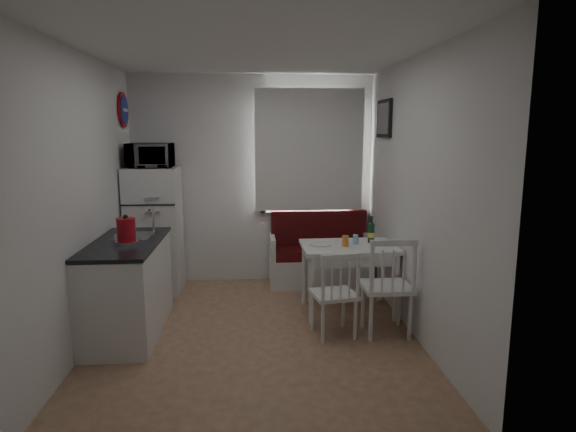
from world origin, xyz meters
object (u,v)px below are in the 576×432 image
at_px(bench, 320,260).
at_px(chair_left, 336,286).
at_px(fridge, 155,230).
at_px(microwave, 150,155).
at_px(kitchen_counter, 128,287).
at_px(dining_table, 349,253).
at_px(kettle, 126,230).
at_px(chair_right, 390,277).
at_px(wine_bottle, 371,229).

distance_m(bench, chair_left, 1.66).
distance_m(fridge, microwave, 0.89).
bearing_deg(chair_left, kitchen_counter, 161.19).
height_order(dining_table, kettle, kettle).
bearing_deg(bench, microwave, -175.46).
bearing_deg(fridge, chair_right, -32.52).
bearing_deg(wine_bottle, microwave, 163.38).
distance_m(fridge, wine_bottle, 2.55).
relative_size(kitchen_counter, kettle, 4.96).
bearing_deg(bench, dining_table, -80.60).
bearing_deg(wine_bottle, kitchen_counter, -169.16).
xyz_separation_m(fridge, kettle, (0.03, -1.38, 0.29)).
bearing_deg(bench, kettle, -143.01).
bearing_deg(fridge, dining_table, -21.95).
bearing_deg(chair_right, fridge, 148.04).
distance_m(microwave, wine_bottle, 2.65).
relative_size(fridge, kettle, 5.63).
height_order(chair_left, microwave, microwave).
height_order(bench, chair_left, bench).
bearing_deg(dining_table, chair_left, -111.96).
relative_size(fridge, microwave, 2.95).
height_order(kitchen_counter, bench, kitchen_counter).
bearing_deg(kitchen_counter, chair_right, -7.00).
xyz_separation_m(kitchen_counter, chair_left, (1.94, -0.29, 0.06)).
relative_size(dining_table, wine_bottle, 3.45).
bearing_deg(kettle, chair_left, -4.53).
relative_size(chair_left, chair_right, 0.88).
bearing_deg(bench, fridge, -176.88).
height_order(kitchen_counter, kettle, kettle).
relative_size(dining_table, chair_left, 2.20).
distance_m(kitchen_counter, kettle, 0.60).
bearing_deg(chair_left, bench, 76.56).
xyz_separation_m(dining_table, microwave, (-2.17, 0.83, 0.98)).
height_order(chair_right, fridge, fridge).
bearing_deg(chair_left, kettle, 165.06).
xyz_separation_m(chair_right, wine_bottle, (0.01, 0.77, 0.29)).
bearing_deg(dining_table, fridge, 156.96).
bearing_deg(wine_bottle, chair_left, -123.92).
xyz_separation_m(bench, dining_table, (0.16, -0.98, 0.35)).
relative_size(chair_left, fridge, 0.30).
distance_m(kitchen_counter, chair_left, 1.96).
height_order(kettle, wine_bottle, kettle).
height_order(fridge, kettle, fridge).
bearing_deg(fridge, kitchen_counter, -90.90).
relative_size(kitchen_counter, bench, 1.03).
bearing_deg(kettle, fridge, 91.24).
height_order(bench, fridge, fridge).
height_order(chair_left, fridge, fridge).
distance_m(chair_left, chair_right, 0.51).
distance_m(bench, chair_right, 1.73).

